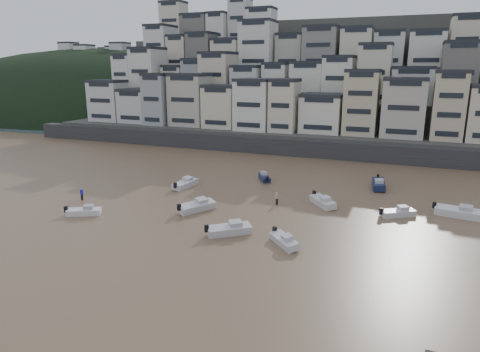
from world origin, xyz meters
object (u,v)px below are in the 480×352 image
at_px(boat_a, 229,228).
at_px(boat_j, 84,210).
at_px(boat_i, 379,183).
at_px(person_blue, 82,194).
at_px(person_pink, 277,198).
at_px(boat_d, 398,211).
at_px(boat_c, 197,205).
at_px(boat_b, 284,239).
at_px(boat_g, 458,211).
at_px(boat_f, 185,183).
at_px(boat_e, 323,200).
at_px(boat_h, 264,177).

bearing_deg(boat_a, boat_j, 143.65).
relative_size(boat_i, person_blue, 3.47).
bearing_deg(person_pink, boat_d, 4.02).
bearing_deg(boat_i, boat_c, -53.43).
xyz_separation_m(boat_a, boat_d, (17.23, 13.34, -0.09)).
relative_size(boat_b, boat_g, 0.80).
bearing_deg(boat_g, boat_b, -128.02).
height_order(boat_d, boat_j, boat_d).
distance_m(boat_a, boat_g, 28.93).
bearing_deg(boat_c, boat_f, 65.10).
bearing_deg(boat_g, boat_i, 144.78).
bearing_deg(boat_b, boat_e, 131.62).
relative_size(person_blue, person_pink, 1.00).
relative_size(boat_d, person_pink, 2.72).
relative_size(boat_f, boat_i, 0.92).
bearing_deg(boat_g, boat_d, -150.93).
bearing_deg(person_pink, boat_g, 9.18).
relative_size(boat_b, person_pink, 2.69).
distance_m(boat_a, boat_e, 16.02).
relative_size(boat_b, boat_c, 0.83).
bearing_deg(boat_d, person_blue, 160.26).
bearing_deg(boat_g, person_blue, -157.18).
xyz_separation_m(boat_e, person_pink, (-5.84, -1.83, 0.14)).
bearing_deg(boat_j, boat_c, 1.36).
height_order(boat_c, boat_f, boat_c).
height_order(boat_f, boat_h, boat_f).
xyz_separation_m(boat_a, boat_j, (-19.56, -0.87, -0.12)).
xyz_separation_m(boat_g, boat_j, (-43.75, -16.74, -0.18)).
xyz_separation_m(boat_f, boat_g, (38.09, 0.76, 0.04)).
bearing_deg(boat_h, boat_i, -113.52).
bearing_deg(boat_h, boat_j, 117.24).
relative_size(boat_f, boat_g, 0.95).
distance_m(boat_b, person_blue, 31.07).
distance_m(boat_e, boat_f, 21.56).
bearing_deg(person_pink, boat_a, -98.33).
relative_size(boat_e, person_pink, 3.07).
bearing_deg(boat_g, boat_j, -150.00).
distance_m(boat_b, boat_e, 14.69).
bearing_deg(boat_i, boat_j, -58.53).
relative_size(boat_d, boat_h, 1.06).
xyz_separation_m(boat_b, boat_c, (-13.57, 6.37, 0.13)).
relative_size(boat_c, boat_f, 1.01).
xyz_separation_m(boat_g, boat_i, (-10.24, 9.98, 0.03)).
height_order(boat_h, boat_i, boat_i).
bearing_deg(boat_c, boat_b, -86.39).
height_order(boat_a, boat_c, boat_c).
height_order(boat_i, person_pink, person_pink).
bearing_deg(boat_e, boat_i, 112.97).
xyz_separation_m(boat_a, person_pink, (1.79, 12.25, 0.13)).
xyz_separation_m(boat_c, person_blue, (-17.17, -1.78, 0.10)).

